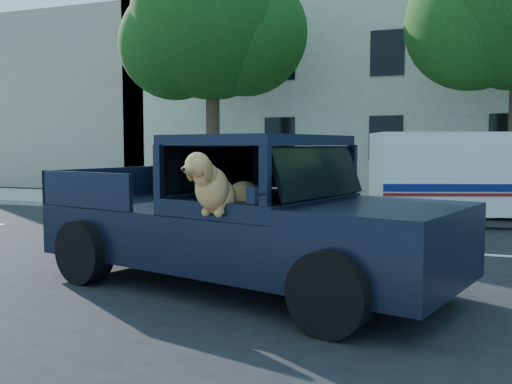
% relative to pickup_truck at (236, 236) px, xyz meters
% --- Properties ---
extents(ground, '(120.00, 120.00, 0.00)m').
position_rel_pickup_truck_xyz_m(ground, '(-0.88, 0.20, -0.70)').
color(ground, black).
rests_on(ground, ground).
extents(far_sidewalk, '(60.00, 4.00, 0.15)m').
position_rel_pickup_truck_xyz_m(far_sidewalk, '(-0.88, 9.40, -0.62)').
color(far_sidewalk, gray).
rests_on(far_sidewalk, ground).
extents(lane_stripes, '(21.60, 0.14, 0.01)m').
position_rel_pickup_truck_xyz_m(lane_stripes, '(1.12, 3.60, -0.69)').
color(lane_stripes, silver).
rests_on(lane_stripes, ground).
extents(street_tree_left, '(6.00, 5.20, 8.60)m').
position_rel_pickup_truck_xyz_m(street_tree_left, '(-4.85, 9.82, 5.02)').
color(street_tree_left, '#332619').
rests_on(street_tree_left, ground).
extents(building_main, '(26.00, 6.00, 9.00)m').
position_rel_pickup_truck_xyz_m(building_main, '(2.12, 16.70, 3.80)').
color(building_main, beige).
rests_on(building_main, ground).
extents(building_left, '(12.00, 6.00, 8.00)m').
position_rel_pickup_truck_xyz_m(building_left, '(-15.88, 16.70, 3.30)').
color(building_left, tan).
rests_on(building_left, ground).
extents(pickup_truck, '(6.13, 3.68, 2.06)m').
position_rel_pickup_truck_xyz_m(pickup_truck, '(0.00, 0.00, 0.00)').
color(pickup_truck, black).
rests_on(pickup_truck, ground).
extents(mail_truck, '(4.47, 3.16, 2.24)m').
position_rel_pickup_truck_xyz_m(mail_truck, '(2.65, 7.49, 0.28)').
color(mail_truck, silver).
rests_on(mail_truck, ground).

